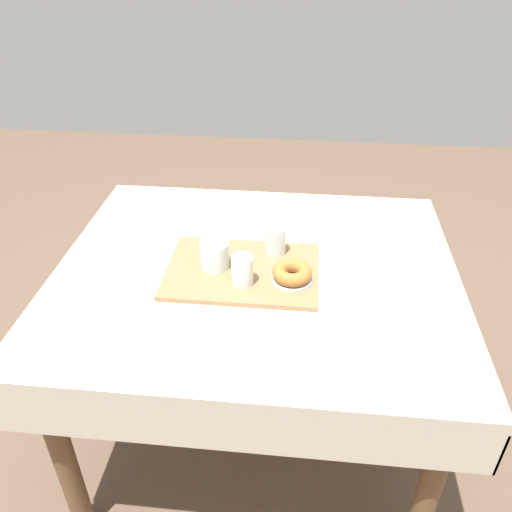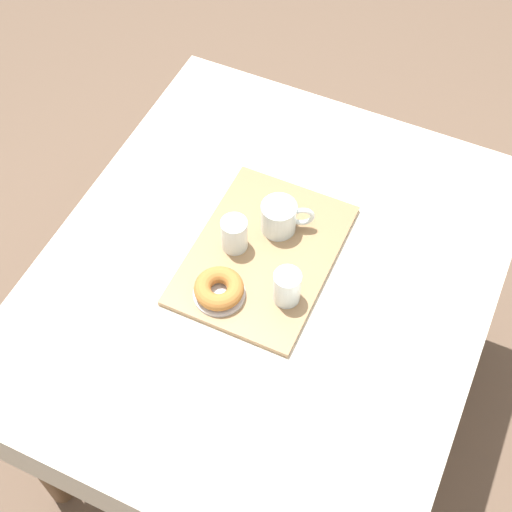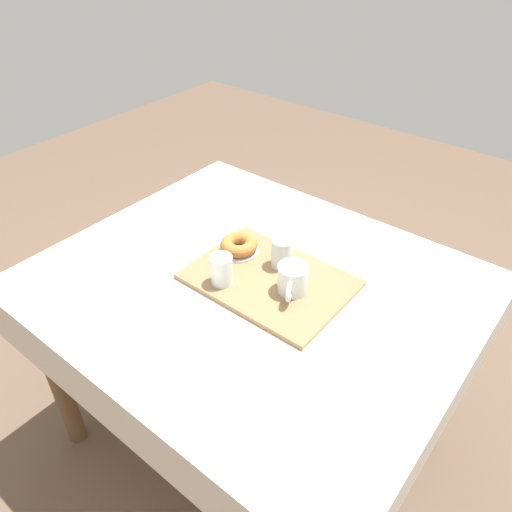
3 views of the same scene
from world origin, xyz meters
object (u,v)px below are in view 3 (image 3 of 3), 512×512
(serving_tray, at_px, (269,280))
(water_glass_near, at_px, (282,254))
(dining_table, at_px, (253,306))
(sugar_donut_left, at_px, (239,245))
(tea_mug_left, at_px, (293,280))
(water_glass_far, at_px, (222,271))
(donut_plate_left, at_px, (239,251))

(serving_tray, bearing_deg, water_glass_near, 97.80)
(dining_table, bearing_deg, sugar_donut_left, 148.51)
(serving_tray, distance_m, tea_mug_left, 0.09)
(serving_tray, bearing_deg, tea_mug_left, -3.46)
(water_glass_far, height_order, donut_plate_left, water_glass_far)
(water_glass_far, distance_m, sugar_donut_left, 0.15)
(water_glass_near, height_order, water_glass_far, same)
(water_glass_far, bearing_deg, water_glass_near, 64.20)
(tea_mug_left, xyz_separation_m, water_glass_near, (-0.09, 0.07, 0.00))
(water_glass_near, xyz_separation_m, donut_plate_left, (-0.14, -0.03, -0.04))
(tea_mug_left, height_order, sugar_donut_left, tea_mug_left)
(water_glass_far, bearing_deg, dining_table, 54.00)
(dining_table, distance_m, tea_mug_left, 0.19)
(dining_table, xyz_separation_m, water_glass_far, (-0.05, -0.07, 0.15))
(water_glass_near, xyz_separation_m, sugar_donut_left, (-0.14, -0.03, -0.01))
(water_glass_near, bearing_deg, serving_tray, -82.20)
(water_glass_near, distance_m, sugar_donut_left, 0.14)
(water_glass_far, relative_size, donut_plate_left, 0.74)
(donut_plate_left, bearing_deg, serving_tray, -15.65)
(tea_mug_left, bearing_deg, water_glass_near, 141.00)
(water_glass_near, relative_size, water_glass_far, 1.00)
(serving_tray, relative_size, sugar_donut_left, 3.96)
(serving_tray, height_order, sugar_donut_left, sugar_donut_left)
(dining_table, relative_size, donut_plate_left, 10.10)
(serving_tray, xyz_separation_m, donut_plate_left, (-0.15, 0.04, 0.01))
(tea_mug_left, distance_m, sugar_donut_left, 0.24)
(water_glass_near, height_order, donut_plate_left, water_glass_near)
(tea_mug_left, distance_m, water_glass_far, 0.20)
(dining_table, xyz_separation_m, serving_tray, (0.04, 0.03, 0.10))
(water_glass_far, relative_size, sugar_donut_left, 0.78)
(serving_tray, xyz_separation_m, water_glass_near, (-0.01, 0.07, 0.05))
(tea_mug_left, bearing_deg, donut_plate_left, 168.61)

